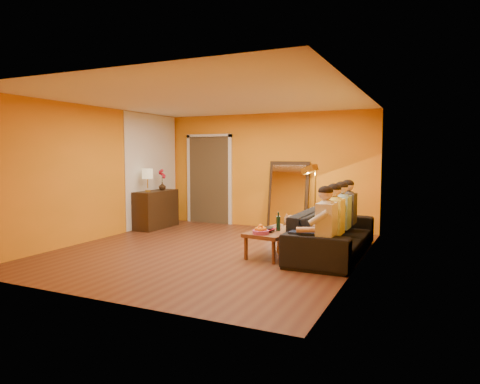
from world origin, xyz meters
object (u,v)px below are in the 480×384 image
at_px(dog, 290,236).
at_px(tumbler, 286,227).
at_px(sofa, 333,233).
at_px(wine_bottle, 278,221).
at_px(vase, 162,186).
at_px(person_mid_left, 335,223).
at_px(mirror_frame, 288,195).
at_px(table_lamp, 148,180).
at_px(coffee_table, 276,242).
at_px(laptop, 293,227).
at_px(sideboard, 156,209).
at_px(person_mid_right, 342,218).
at_px(person_far_left, 326,229).
at_px(floor_lamp, 315,204).
at_px(person_far_right, 348,214).

xyz_separation_m(dog, tumbler, (-0.14, 0.19, 0.11)).
xyz_separation_m(sofa, wine_bottle, (-0.80, -0.45, 0.20)).
distance_m(wine_bottle, tumbler, 0.21).
bearing_deg(vase, person_mid_left, -20.60).
bearing_deg(person_mid_left, mirror_frame, 122.57).
relative_size(mirror_frame, table_lamp, 2.98).
bearing_deg(tumbler, dog, -53.15).
bearing_deg(coffee_table, sofa, 33.81).
xyz_separation_m(mirror_frame, laptop, (0.78, -2.08, -0.33)).
relative_size(mirror_frame, coffee_table, 1.25).
xyz_separation_m(mirror_frame, tumbler, (0.72, -2.31, -0.30)).
height_order(sideboard, coffee_table, sideboard).
xyz_separation_m(person_mid_right, wine_bottle, (-0.93, -0.55, -0.03)).
bearing_deg(tumbler, table_lamp, 165.24).
bearing_deg(table_lamp, wine_bottle, -17.65).
distance_m(person_mid_left, person_mid_right, 0.55).
bearing_deg(laptop, wine_bottle, -119.05).
height_order(sofa, wine_bottle, sofa).
distance_m(table_lamp, person_mid_left, 4.53).
relative_size(sofa, vase, 14.60).
xyz_separation_m(dog, person_mid_left, (0.72, 0.02, 0.26)).
bearing_deg(person_mid_left, person_far_left, -90.00).
relative_size(sofa, wine_bottle, 8.18).
xyz_separation_m(person_far_left, vase, (-4.37, 2.19, 0.33)).
distance_m(table_lamp, vase, 0.58).
bearing_deg(person_mid_left, laptop, 153.50).
distance_m(coffee_table, vase, 3.82).
distance_m(sideboard, laptop, 3.71).
bearing_deg(floor_lamp, person_far_right, -9.88).
bearing_deg(person_mid_right, person_mid_left, -90.00).
relative_size(table_lamp, person_far_right, 0.42).
bearing_deg(person_mid_right, person_far_right, 90.00).
bearing_deg(sofa, vase, 74.29).
distance_m(person_mid_right, person_far_right, 0.55).
height_order(sideboard, floor_lamp, floor_lamp).
distance_m(person_far_left, wine_bottle, 1.08).
bearing_deg(mirror_frame, tumbler, -72.59).
bearing_deg(laptop, person_far_right, 30.36).
relative_size(person_mid_left, wine_bottle, 3.94).
relative_size(sofa, tumbler, 26.63).
bearing_deg(sofa, person_mid_left, -163.89).
xyz_separation_m(dog, person_mid_right, (0.72, 0.57, 0.26)).
bearing_deg(vase, tumbler, -22.79).
bearing_deg(table_lamp, sideboard, 90.00).
xyz_separation_m(coffee_table, vase, (-3.39, 1.60, 0.73)).
xyz_separation_m(coffee_table, tumbler, (0.12, 0.12, 0.25)).
bearing_deg(vase, sofa, -15.71).
distance_m(table_lamp, coffee_table, 3.66).
height_order(table_lamp, person_far_left, table_lamp).
relative_size(sideboard, table_lamp, 2.31).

